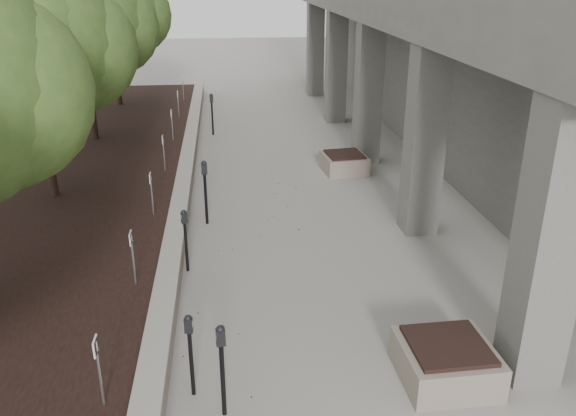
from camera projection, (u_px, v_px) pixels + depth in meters
retaining_wall at (185, 182)px, 15.13m from camera, size 0.39×26.00×0.50m
planting_bed at (38, 189)px, 14.78m from camera, size 7.00×26.00×0.40m
crabapple_tree_3 at (36, 79)px, 12.82m from camera, size 4.60×4.00×5.44m
crabapple_tree_4 at (84, 50)px, 17.42m from camera, size 4.60×4.00×5.44m
crabapple_tree_5 at (112, 33)px, 22.02m from camera, size 4.60×4.00×5.44m
parking_sign_2 at (99, 372)px, 7.02m from camera, size 0.04×0.22×0.96m
parking_sign_3 at (133, 258)px, 9.78m from camera, size 0.04×0.22×0.96m
parking_sign_4 at (152, 194)px, 12.54m from camera, size 0.04×0.22×0.96m
parking_sign_5 at (164, 153)px, 15.30m from camera, size 0.04×0.22×0.96m
parking_sign_6 at (172, 125)px, 18.06m from camera, size 0.04×0.22×0.96m
parking_sign_7 at (178, 104)px, 20.82m from camera, size 0.04×0.22×0.96m
parking_sign_8 at (183, 88)px, 23.58m from camera, size 0.04×0.22×0.96m
parking_meter_1 at (191, 356)px, 7.73m from camera, size 0.14×0.11×1.25m
parking_meter_2 at (222, 371)px, 7.35m from camera, size 0.14×0.11×1.35m
parking_meter_3 at (186, 241)px, 10.97m from camera, size 0.15×0.13×1.26m
parking_meter_4 at (206, 193)px, 13.00m from camera, size 0.16×0.12×1.50m
parking_meter_5 at (212, 115)px, 20.05m from camera, size 0.14×0.10×1.44m
planter_front at (446, 361)px, 8.16m from camera, size 1.29×1.29×0.59m
planter_back at (344, 162)px, 16.57m from camera, size 1.28×1.28×0.54m
berry_scatter at (262, 257)px, 11.72m from camera, size 3.30×14.10×0.02m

